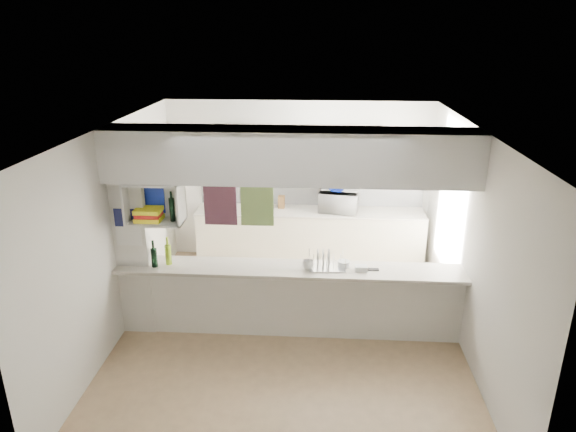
# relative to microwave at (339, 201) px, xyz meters

# --- Properties ---
(floor) EXTENTS (4.80, 4.80, 0.00)m
(floor) POSITION_rel_microwave_xyz_m (-0.65, -2.08, -1.08)
(floor) COLOR #937555
(floor) RESTS_ON ground
(ceiling) EXTENTS (4.80, 4.80, 0.00)m
(ceiling) POSITION_rel_microwave_xyz_m (-0.65, -2.08, 1.52)
(ceiling) COLOR white
(ceiling) RESTS_ON wall_back
(wall_back) EXTENTS (4.20, 0.00, 4.20)m
(wall_back) POSITION_rel_microwave_xyz_m (-0.65, 0.32, 0.22)
(wall_back) COLOR silver
(wall_back) RESTS_ON floor
(wall_left) EXTENTS (0.00, 4.80, 4.80)m
(wall_left) POSITION_rel_microwave_xyz_m (-2.75, -2.08, 0.22)
(wall_left) COLOR silver
(wall_left) RESTS_ON floor
(wall_right) EXTENTS (0.00, 4.80, 4.80)m
(wall_right) POSITION_rel_microwave_xyz_m (1.45, -2.08, 0.22)
(wall_right) COLOR silver
(wall_right) RESTS_ON floor
(servery_partition) EXTENTS (4.20, 0.50, 2.60)m
(servery_partition) POSITION_rel_microwave_xyz_m (-0.82, -2.08, 0.58)
(servery_partition) COLOR silver
(servery_partition) RESTS_ON floor
(cubby_shelf) EXTENTS (0.65, 0.35, 0.50)m
(cubby_shelf) POSITION_rel_microwave_xyz_m (-2.21, -2.15, 0.63)
(cubby_shelf) COLOR white
(cubby_shelf) RESTS_ON bulkhead
(kitchen_run) EXTENTS (3.60, 0.63, 2.24)m
(kitchen_run) POSITION_rel_microwave_xyz_m (-0.49, 0.05, -0.26)
(kitchen_run) COLOR beige
(kitchen_run) RESTS_ON floor
(microwave) EXTENTS (0.65, 0.49, 0.33)m
(microwave) POSITION_rel_microwave_xyz_m (0.00, 0.00, 0.00)
(microwave) COLOR white
(microwave) RESTS_ON bench_top
(bowl) EXTENTS (0.25, 0.25, 0.06)m
(bowl) POSITION_rel_microwave_xyz_m (-0.05, -0.01, 0.19)
(bowl) COLOR #0E219C
(bowl) RESTS_ON microwave
(dish_rack) EXTENTS (0.46, 0.36, 0.23)m
(dish_rack) POSITION_rel_microwave_xyz_m (-0.20, -2.03, -0.07)
(dish_rack) COLOR silver
(dish_rack) RESTS_ON breakfast_bar
(cup) EXTENTS (0.14, 0.14, 0.11)m
(cup) POSITION_rel_microwave_xyz_m (-0.42, -2.13, -0.10)
(cup) COLOR white
(cup) RESTS_ON dish_rack
(wine_bottles) EXTENTS (0.22, 0.15, 0.35)m
(wine_bottles) POSITION_rel_microwave_xyz_m (-2.20, -2.12, -0.03)
(wine_bottles) COLOR black
(wine_bottles) RESTS_ON breakfast_bar
(plastic_tubs) EXTENTS (0.49, 0.22, 0.07)m
(plastic_tubs) POSITION_rel_microwave_xyz_m (0.10, -2.05, -0.13)
(plastic_tubs) COLOR silver
(plastic_tubs) RESTS_ON breakfast_bar
(utensil_jar) EXTENTS (0.11, 0.11, 0.16)m
(utensil_jar) POSITION_rel_microwave_xyz_m (-1.09, 0.07, -0.09)
(utensil_jar) COLOR black
(utensil_jar) RESTS_ON bench_top
(knife_block) EXTENTS (0.11, 0.09, 0.21)m
(knife_block) POSITION_rel_microwave_xyz_m (-0.91, 0.10, -0.06)
(knife_block) COLOR #54391C
(knife_block) RESTS_ON bench_top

